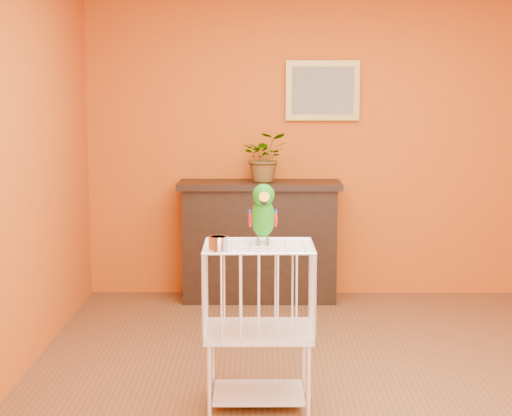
{
  "coord_description": "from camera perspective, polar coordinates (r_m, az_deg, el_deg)",
  "views": [
    {
      "loc": [
        -0.51,
        -5.03,
        1.78
      ],
      "look_at": [
        -0.54,
        -0.45,
        1.13
      ],
      "focal_mm": 60.0,
      "sensor_mm": 36.0,
      "label": 1
    }
  ],
  "objects": [
    {
      "name": "potted_plant",
      "position": [
        7.09,
        0.61,
        3.06
      ],
      "size": [
        0.39,
        0.43,
        0.32
      ],
      "primitive_type": "imported",
      "rotation": [
        0.0,
        0.0,
        0.05
      ],
      "color": "#26722D",
      "rests_on": "console_cabinet"
    },
    {
      "name": "console_cabinet",
      "position": [
        7.16,
        0.23,
        -2.2
      ],
      "size": [
        1.35,
        0.48,
        1.0
      ],
      "color": "black",
      "rests_on": "ground"
    },
    {
      "name": "ground",
      "position": [
        5.36,
        5.94,
        -11.36
      ],
      "size": [
        4.5,
        4.5,
        0.0
      ],
      "primitive_type": "plane",
      "color": "brown",
      "rests_on": "ground"
    },
    {
      "name": "room_shell",
      "position": [
        5.06,
        6.2,
        5.8
      ],
      "size": [
        4.5,
        4.5,
        4.5
      ],
      "color": "#C35812",
      "rests_on": "ground"
    },
    {
      "name": "parrot",
      "position": [
        4.67,
        0.47,
        -0.36
      ],
      "size": [
        0.17,
        0.31,
        0.34
      ],
      "rotation": [
        0.0,
        0.0,
        0.05
      ],
      "color": "#59544C",
      "rests_on": "birdcage"
    },
    {
      "name": "birdcage",
      "position": [
        4.8,
        0.18,
        -7.68
      ],
      "size": [
        0.6,
        0.47,
        0.92
      ],
      "rotation": [
        0.0,
        0.0,
        0.01
      ],
      "color": "white",
      "rests_on": "ground"
    },
    {
      "name": "feed_cup",
      "position": [
        4.53,
        -2.53,
        -2.36
      ],
      "size": [
        0.1,
        0.1,
        0.07
      ],
      "primitive_type": "cylinder",
      "color": "silver",
      "rests_on": "birdcage"
    },
    {
      "name": "framed_picture",
      "position": [
        7.27,
        4.47,
        7.82
      ],
      "size": [
        0.62,
        0.04,
        0.5
      ],
      "color": "#AA8D3C",
      "rests_on": "room_shell"
    }
  ]
}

